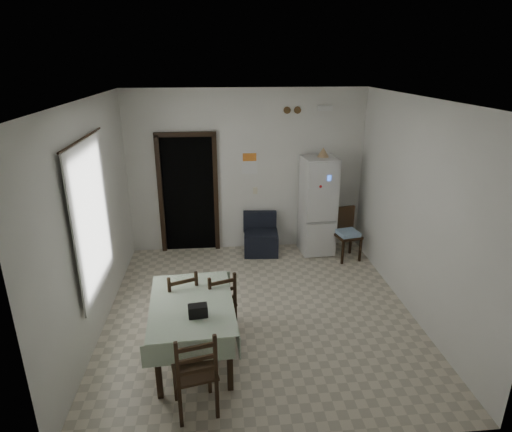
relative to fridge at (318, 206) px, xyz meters
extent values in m
plane|color=#BFB59C|center=(-1.24, -1.93, -0.88)|extent=(4.50, 4.50, 0.00)
cube|color=black|center=(-2.29, 0.53, 0.17)|extent=(0.90, 0.45, 2.10)
cube|color=black|center=(-2.78, 0.29, 0.17)|extent=(0.08, 0.10, 2.18)
cube|color=black|center=(-1.80, 0.29, 0.17)|extent=(0.08, 0.10, 2.18)
cube|color=black|center=(-2.29, 0.29, 1.26)|extent=(1.06, 0.10, 0.08)
cube|color=silver|center=(-3.39, -2.13, 0.67)|extent=(0.10, 1.20, 1.60)
cube|color=silver|center=(-3.28, -2.13, 0.67)|extent=(0.02, 1.45, 1.85)
cylinder|color=black|center=(-3.27, -2.13, 1.62)|extent=(0.02, 1.60, 0.02)
cube|color=white|center=(-1.19, 0.31, 0.74)|extent=(0.28, 0.02, 0.40)
cube|color=orange|center=(-1.19, 0.30, 0.84)|extent=(0.24, 0.01, 0.14)
cube|color=beige|center=(-1.09, 0.31, 0.22)|extent=(0.08, 0.02, 0.12)
cylinder|color=brown|center=(-0.54, 0.30, 1.64)|extent=(0.12, 0.03, 0.12)
cylinder|color=brown|center=(-0.36, 0.30, 1.64)|extent=(0.12, 0.03, 0.12)
cube|color=white|center=(0.11, 0.28, 1.67)|extent=(0.25, 0.07, 0.09)
cone|color=tan|center=(0.06, 0.04, 0.96)|extent=(0.22, 0.22, 0.16)
cube|color=black|center=(-2.03, -3.10, -0.07)|extent=(0.22, 0.15, 0.13)
camera|label=1|loc=(-1.78, -7.09, 2.46)|focal=30.00mm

